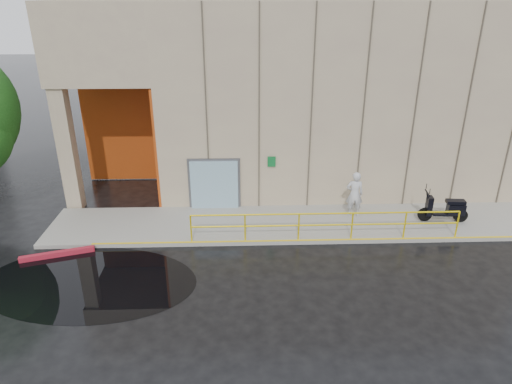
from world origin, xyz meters
TOP-DOWN VIEW (x-y plane):
  - ground at (0.00, 0.00)m, footprint 120.00×120.00m
  - sidewalk at (4.00, 4.50)m, footprint 20.00×3.00m
  - building at (5.10, 10.98)m, footprint 20.00×10.17m
  - guardrail at (4.25, 3.15)m, footprint 9.56×0.06m
  - person at (5.68, 4.99)m, footprint 0.70×0.49m
  - scooter at (9.03, 4.36)m, footprint 1.90×0.78m
  - red_curb at (-5.00, 2.50)m, footprint 2.35×0.86m
  - puddle at (-3.47, 0.96)m, footprint 7.10×4.82m

SIDE VIEW (x-z plane):
  - ground at x=0.00m, z-range 0.00..0.00m
  - puddle at x=-3.47m, z-range 0.00..0.01m
  - sidewalk at x=4.00m, z-range 0.00..0.15m
  - red_curb at x=-5.00m, z-range 0.00..0.18m
  - guardrail at x=4.25m, z-range 0.16..1.19m
  - scooter at x=9.03m, z-range 0.26..1.70m
  - person at x=5.68m, z-range 0.15..1.98m
  - building at x=5.10m, z-range 0.21..8.21m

